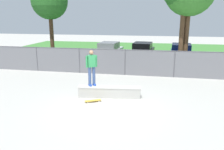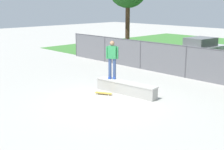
{
  "view_description": "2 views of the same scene",
  "coord_description": "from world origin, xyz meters",
  "views": [
    {
      "loc": [
        2.07,
        -9.45,
        4.02
      ],
      "look_at": [
        -0.01,
        1.32,
        1.2
      ],
      "focal_mm": 36.66,
      "sensor_mm": 36.0,
      "label": 1
    },
    {
      "loc": [
        9.09,
        -8.48,
        4.12
      ],
      "look_at": [
        -0.46,
        0.77,
        0.95
      ],
      "focal_mm": 48.64,
      "sensor_mm": 36.0,
      "label": 2
    }
  ],
  "objects": [
    {
      "name": "ground_plane",
      "position": [
        0.0,
        0.0,
        0.0
      ],
      "size": [
        80.0,
        80.0,
        0.0
      ],
      "primitive_type": "plane",
      "color": "#ADAAA3"
    },
    {
      "name": "skateboarder",
      "position": [
        -1.07,
        1.37,
        1.58
      ],
      "size": [
        0.51,
        0.42,
        1.82
      ],
      "color": "#2647A5",
      "rests_on": "concrete_ledge"
    },
    {
      "name": "car_silver",
      "position": [
        -2.29,
        11.69,
        0.84
      ],
      "size": [
        2.29,
        4.34,
        1.66
      ],
      "color": "#B7BABF",
      "rests_on": "ground"
    },
    {
      "name": "concrete_ledge",
      "position": [
        -0.15,
        1.37,
        0.29
      ],
      "size": [
        3.22,
        0.85,
        0.58
      ],
      "color": "#A8A59E",
      "rests_on": "ground"
    },
    {
      "name": "chainlink_fence",
      "position": [
        -0.0,
        6.07,
        0.99
      ],
      "size": [
        20.07,
        0.07,
        1.82
      ],
      "color": "#4C4C51",
      "rests_on": "ground"
    },
    {
      "name": "skateboard",
      "position": [
        -0.8,
        0.56,
        0.07
      ],
      "size": [
        0.8,
        0.56,
        0.09
      ],
      "color": "gold",
      "rests_on": "ground"
    }
  ]
}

